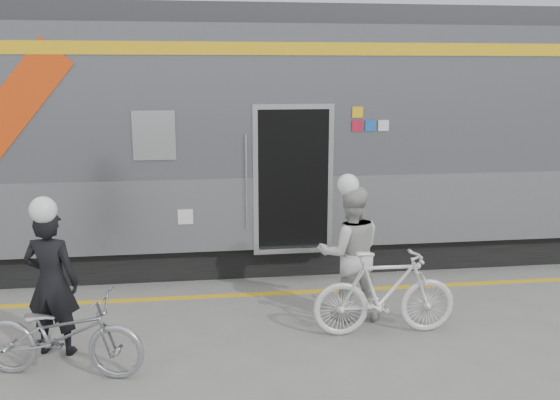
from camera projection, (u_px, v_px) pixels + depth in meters
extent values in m
plane|color=slate|center=(283.00, 366.00, 6.43)|extent=(90.00, 90.00, 0.00)
cube|color=black|center=(154.00, 242.00, 10.23)|extent=(24.00, 2.70, 0.50)
cube|color=#9EA0A5|center=(152.00, 197.00, 10.06)|extent=(24.00, 3.00, 1.10)
cube|color=slate|center=(147.00, 99.00, 9.71)|extent=(24.00, 3.00, 2.20)
cube|color=#38383A|center=(143.00, 19.00, 9.45)|extent=(24.00, 2.64, 0.30)
cube|color=yellow|center=(135.00, 48.00, 8.09)|extent=(24.00, 0.02, 0.18)
cube|color=#E13F0D|center=(4.00, 119.00, 8.06)|extent=(1.96, 0.01, 2.19)
cube|color=black|center=(154.00, 135.00, 8.37)|extent=(0.55, 0.02, 0.65)
cube|color=black|center=(291.00, 178.00, 8.98)|extent=(1.05, 0.45, 2.10)
cube|color=silver|center=(293.00, 181.00, 8.78)|extent=(1.20, 0.02, 2.25)
cylinder|color=silver|center=(246.00, 182.00, 8.67)|extent=(0.04, 0.04, 1.40)
cube|color=silver|center=(293.00, 248.00, 8.96)|extent=(1.05, 0.25, 0.06)
cube|color=yellow|center=(358.00, 112.00, 8.68)|extent=(0.16, 0.01, 0.16)
cube|color=red|center=(357.00, 126.00, 8.73)|extent=(0.16, 0.01, 0.16)
cube|color=#1B58B3|center=(370.00, 126.00, 8.75)|extent=(0.16, 0.01, 0.16)
cube|color=silver|center=(383.00, 126.00, 8.78)|extent=(0.16, 0.01, 0.16)
cube|color=silver|center=(185.00, 217.00, 8.67)|extent=(0.22, 0.01, 0.22)
cube|color=yellow|center=(262.00, 294.00, 8.51)|extent=(24.00, 0.12, 0.01)
imported|color=black|center=(52.00, 283.00, 6.58)|extent=(0.68, 0.53, 1.67)
imported|color=#979A9D|center=(62.00, 334.00, 6.15)|extent=(1.85, 0.99, 0.92)
imported|color=beige|center=(350.00, 253.00, 7.55)|extent=(0.86, 0.67, 1.74)
imported|color=silver|center=(385.00, 293.00, 7.12)|extent=(1.76, 0.53, 1.05)
sphere|color=white|center=(44.00, 196.00, 6.37)|extent=(0.29, 0.29, 0.29)
sphere|color=white|center=(352.00, 175.00, 7.33)|extent=(0.28, 0.28, 0.28)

